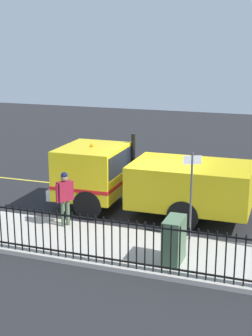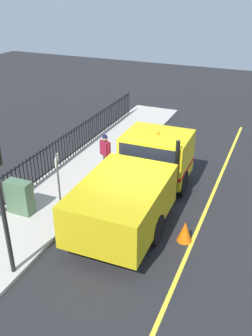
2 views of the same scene
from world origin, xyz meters
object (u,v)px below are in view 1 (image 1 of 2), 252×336
(work_truck, at_px, (140,177))
(utility_cabinet, at_px, (174,241))
(worker_standing, at_px, (65,193))
(traffic_cone, at_px, (190,191))
(street_sign, at_px, (191,186))

(work_truck, height_order, utility_cabinet, work_truck)
(worker_standing, bearing_deg, utility_cabinet, -79.80)
(work_truck, xyz_separation_m, utility_cabinet, (3.56, 2.07, -0.52))
(work_truck, xyz_separation_m, worker_standing, (2.18, -1.66, -0.08))
(work_truck, relative_size, traffic_cone, 9.62)
(work_truck, xyz_separation_m, street_sign, (1.91, 2.11, 0.44))
(traffic_cone, distance_m, street_sign, 4.15)
(utility_cabinet, bearing_deg, traffic_cone, -171.45)
(traffic_cone, bearing_deg, street_sign, 12.79)
(work_truck, bearing_deg, traffic_cone, -33.69)
(utility_cabinet, distance_m, street_sign, 1.91)
(work_truck, height_order, street_sign, street_sign)
(worker_standing, xyz_separation_m, street_sign, (-0.27, 3.77, 0.52))
(worker_standing, distance_m, street_sign, 3.82)
(work_truck, distance_m, utility_cabinet, 4.14)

